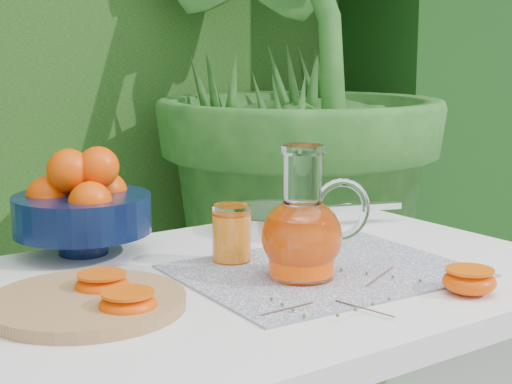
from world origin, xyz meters
TOP-DOWN VIEW (x-y plane):
  - potted_plant_right at (0.98, 1.22)m, footprint 2.67×2.67m
  - white_table at (0.12, 0.08)m, footprint 1.00×0.70m
  - placemat at (0.21, 0.03)m, footprint 0.46×0.37m
  - cutting_board at (-0.18, 0.08)m, footprint 0.31×0.31m
  - fruit_bowl at (-0.06, 0.36)m, footprint 0.27×0.27m
  - juice_pitcher at (0.15, 0.01)m, footprint 0.19×0.16m
  - juice_tumbler at (0.12, 0.16)m, footprint 0.08×0.08m
  - saute_pan at (0.32, 0.31)m, footprint 0.40×0.28m
  - orange_halves at (0.01, -0.02)m, footprint 0.56×0.39m
  - thyme_sprigs at (0.14, -0.10)m, footprint 0.31×0.21m

SIDE VIEW (x-z plane):
  - white_table at x=0.12m, z-range 0.29..1.04m
  - placemat at x=0.21m, z-range 0.75..0.75m
  - thyme_sprigs at x=0.14m, z-range 0.75..0.76m
  - cutting_board at x=-0.18m, z-range 0.75..0.77m
  - orange_halves at x=0.01m, z-range 0.75..0.79m
  - saute_pan at x=0.32m, z-range 0.75..0.79m
  - juice_tumbler at x=0.12m, z-range 0.75..0.85m
  - juice_pitcher at x=0.15m, z-range 0.72..0.93m
  - fruit_bowl at x=-0.06m, z-range 0.74..0.93m
  - potted_plant_right at x=0.98m, z-range 0.00..2.16m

